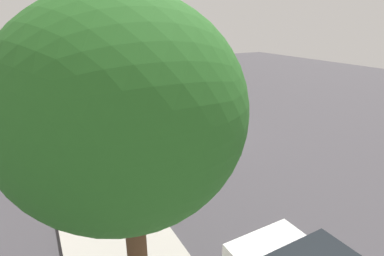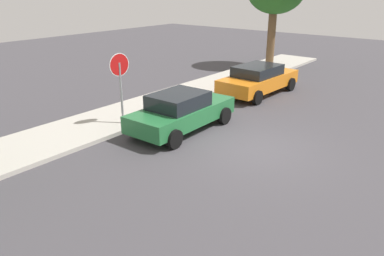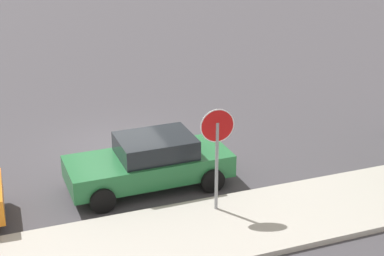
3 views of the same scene
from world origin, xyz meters
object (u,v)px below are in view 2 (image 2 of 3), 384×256
object	(u,v)px
parked_car_green	(181,111)
parked_car_orange	(258,79)
fire_hydrant	(253,74)
stop_sign	(120,77)

from	to	relation	value
parked_car_green	parked_car_orange	bearing A→B (deg)	2.46
parked_car_orange	fire_hydrant	size ratio (longest dim) A/B	6.48
parked_car_orange	fire_hydrant	bearing A→B (deg)	35.24
stop_sign	fire_hydrant	xyz separation A→B (m)	(9.21, -0.14, -1.51)
stop_sign	fire_hydrant	world-z (taller)	stop_sign
stop_sign	parked_car_green	xyz separation A→B (m)	(1.07, -1.92, -1.16)
stop_sign	parked_car_orange	world-z (taller)	stop_sign
parked_car_green	fire_hydrant	bearing A→B (deg)	12.34
parked_car_orange	fire_hydrant	xyz separation A→B (m)	(2.16, 1.52, -0.37)
stop_sign	parked_car_orange	size ratio (longest dim) A/B	0.58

